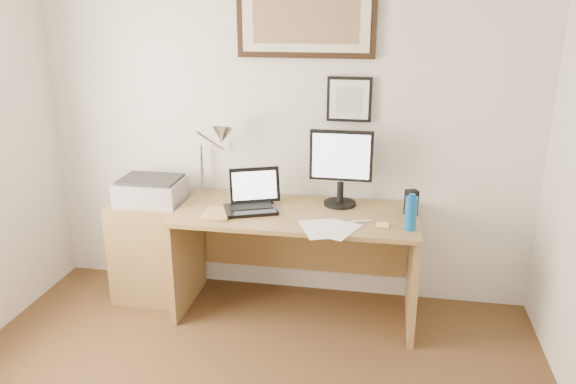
% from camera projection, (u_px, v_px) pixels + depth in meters
% --- Properties ---
extents(wall_back, '(3.50, 0.02, 2.50)m').
position_uv_depth(wall_back, '(284.00, 125.00, 3.92)').
color(wall_back, silver).
rests_on(wall_back, ground).
extents(side_cabinet, '(0.50, 0.40, 0.73)m').
position_uv_depth(side_cabinet, '(151.00, 250.00, 4.06)').
color(side_cabinet, olive).
rests_on(side_cabinet, floor).
extents(water_bottle, '(0.07, 0.07, 0.21)m').
position_uv_depth(water_bottle, '(411.00, 213.00, 3.39)').
color(water_bottle, '#0D59AA').
rests_on(water_bottle, desk).
extents(bottle_cap, '(0.04, 0.04, 0.02)m').
position_uv_depth(bottle_cap, '(412.00, 195.00, 3.36)').
color(bottle_cap, '#0D59AA').
rests_on(bottle_cap, water_bottle).
extents(speaker, '(0.09, 0.09, 0.17)m').
position_uv_depth(speaker, '(411.00, 203.00, 3.63)').
color(speaker, black).
rests_on(speaker, desk).
extents(paper_sheet_a, '(0.32, 0.37, 0.00)m').
position_uv_depth(paper_sheet_a, '(321.00, 229.00, 3.43)').
color(paper_sheet_a, white).
rests_on(paper_sheet_a, desk).
extents(paper_sheet_b, '(0.31, 0.36, 0.00)m').
position_uv_depth(paper_sheet_b, '(337.00, 229.00, 3.42)').
color(paper_sheet_b, white).
rests_on(paper_sheet_b, desk).
extents(sticky_pad, '(0.08, 0.08, 0.01)m').
position_uv_depth(sticky_pad, '(383.00, 225.00, 3.47)').
color(sticky_pad, '#FFDF78').
rests_on(sticky_pad, desk).
extents(marker_pen, '(0.14, 0.06, 0.02)m').
position_uv_depth(marker_pen, '(361.00, 221.00, 3.53)').
color(marker_pen, white).
rests_on(marker_pen, desk).
extents(book, '(0.19, 0.25, 0.02)m').
position_uv_depth(book, '(204.00, 213.00, 3.67)').
color(book, tan).
rests_on(book, desk).
extents(desk, '(1.60, 0.70, 0.75)m').
position_uv_depth(desk, '(298.00, 240.00, 3.86)').
color(desk, olive).
rests_on(desk, floor).
extents(laptop, '(0.41, 0.41, 0.26)m').
position_uv_depth(laptop, '(252.00, 201.00, 3.75)').
color(laptop, black).
rests_on(laptop, desk).
extents(lcd_monitor, '(0.42, 0.22, 0.52)m').
position_uv_depth(lcd_monitor, '(341.00, 164.00, 3.74)').
color(lcd_monitor, black).
rests_on(lcd_monitor, desk).
extents(printer, '(0.44, 0.34, 0.18)m').
position_uv_depth(printer, '(151.00, 190.00, 3.93)').
color(printer, '#A2A2A4').
rests_on(printer, side_cabinet).
extents(desk_lamp, '(0.29, 0.27, 0.53)m').
position_uv_depth(desk_lamp, '(220.00, 138.00, 3.83)').
color(desk_lamp, silver).
rests_on(desk_lamp, desk).
extents(picture_large, '(0.92, 0.04, 0.47)m').
position_uv_depth(picture_large, '(306.00, 21.00, 3.65)').
color(picture_large, black).
rests_on(picture_large, wall_back).
extents(picture_small, '(0.30, 0.03, 0.30)m').
position_uv_depth(picture_small, '(349.00, 99.00, 3.76)').
color(picture_small, black).
rests_on(picture_small, wall_back).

